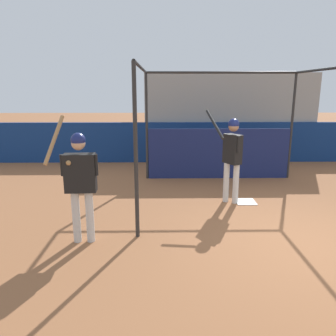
% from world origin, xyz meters
% --- Properties ---
extents(ground_plane, '(60.00, 60.00, 0.00)m').
position_xyz_m(ground_plane, '(0.00, 0.00, 0.00)').
color(ground_plane, '#935B38').
extents(outfield_wall, '(24.00, 0.12, 1.38)m').
position_xyz_m(outfield_wall, '(0.00, 6.25, 0.69)').
color(outfield_wall, navy).
rests_on(outfield_wall, ground).
extents(bleacher_section, '(5.95, 3.20, 3.06)m').
position_xyz_m(bleacher_section, '(0.00, 7.91, 1.53)').
color(bleacher_section, '#9E9E99').
rests_on(bleacher_section, ground).
extents(batting_cage, '(4.11, 3.86, 2.96)m').
position_xyz_m(batting_cage, '(-0.79, 3.49, 1.24)').
color(batting_cage, '#282828').
rests_on(batting_cage, ground).
extents(home_plate, '(0.44, 0.44, 0.02)m').
position_xyz_m(home_plate, '(-0.49, 2.05, 0.01)').
color(home_plate, white).
rests_on(home_plate, ground).
extents(player_batter, '(0.76, 0.76, 2.04)m').
position_xyz_m(player_batter, '(-0.85, 2.05, 1.15)').
color(player_batter, silver).
rests_on(player_batter, ground).
extents(player_waiting, '(0.80, 0.52, 2.10)m').
position_xyz_m(player_waiting, '(-3.70, 0.14, 1.13)').
color(player_waiting, silver).
rests_on(player_waiting, ground).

